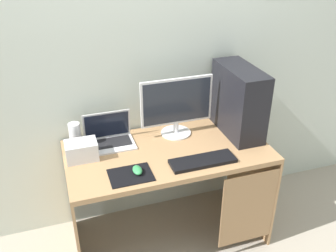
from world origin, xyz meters
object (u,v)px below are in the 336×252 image
speaker (75,135)px  mouse_left (137,170)px  laptop (109,138)px  monitor (177,106)px  pc_tower (238,101)px  keyboard (203,161)px  projector (82,151)px

speaker → mouse_left: speaker is taller
laptop → speaker: size_ratio=1.84×
monitor → mouse_left: 0.57m
pc_tower → mouse_left: (-0.81, -0.28, -0.22)m
keyboard → speaker: bearing=148.8°
projector → pc_tower: bearing=0.7°
monitor → laptop: bearing=177.3°
pc_tower → monitor: bearing=167.0°
monitor → laptop: (-0.48, 0.02, -0.17)m
monitor → speaker: size_ratio=2.91×
pc_tower → keyboard: size_ratio=1.16×
monitor → projector: (-0.68, -0.11, -0.16)m
monitor → projector: monitor is taller
monitor → mouse_left: monitor is taller
monitor → speaker: monitor is taller
monitor → projector: bearing=-170.7°
pc_tower → speaker: bearing=172.6°
speaker → keyboard: bearing=-31.2°
laptop → keyboard: bearing=-39.2°
pc_tower → projector: pc_tower is taller
projector → keyboard: (0.72, -0.29, -0.05)m
speaker → monitor: bearing=-3.9°
keyboard → mouse_left: bearing=177.3°
projector → mouse_left: bearing=-41.8°
projector → keyboard: projector is taller
laptop → monitor: bearing=-2.7°
keyboard → projector: bearing=158.2°
speaker → keyboard: (0.74, -0.45, -0.08)m
speaker → keyboard: speaker is taller
monitor → laptop: size_ratio=1.58×
monitor → keyboard: 0.45m
pc_tower → projector: 1.12m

